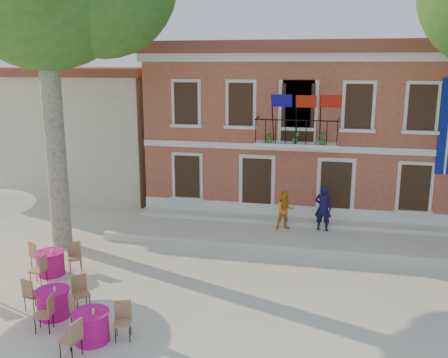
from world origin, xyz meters
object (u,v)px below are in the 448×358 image
pedestrian_orange (285,210)px  cafe_table_1 (91,325)px  pedestrian_navy (323,208)px  cafe_table_0 (53,302)px  cafe_table_3 (51,262)px

pedestrian_orange → cafe_table_1: bearing=-134.0°
pedestrian_navy → pedestrian_orange: 1.45m
cafe_table_0 → cafe_table_3: (-1.56, 2.45, 0.00)m
cafe_table_0 → cafe_table_1: (1.56, -0.90, 0.00)m
pedestrian_navy → cafe_table_0: 10.43m
cafe_table_0 → cafe_table_3: 2.91m
pedestrian_navy → cafe_table_1: size_ratio=0.98×
pedestrian_navy → cafe_table_0: pedestrian_navy is taller
cafe_table_1 → cafe_table_3: 4.58m
pedestrian_orange → cafe_table_3: (-6.95, -5.24, -0.63)m
cafe_table_0 → cafe_table_1: size_ratio=0.99×
pedestrian_orange → cafe_table_3: pedestrian_orange is taller
cafe_table_1 → cafe_table_3: size_ratio=0.98×
pedestrian_orange → cafe_table_3: size_ratio=0.81×
pedestrian_navy → pedestrian_orange: size_ratio=1.19×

